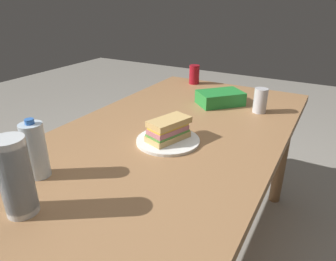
{
  "coord_description": "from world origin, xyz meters",
  "views": [
    {
      "loc": [
        -1.06,
        -0.58,
        1.26
      ],
      "look_at": [
        -0.12,
        -0.04,
        0.77
      ],
      "focal_mm": 32.25,
      "sensor_mm": 36.0,
      "label": 1
    }
  ],
  "objects_px": {
    "paper_plate": "(168,141)",
    "sandwich": "(168,129)",
    "soda_can_silver": "(260,101)",
    "plastic_cup_stack": "(16,177)",
    "dining_table": "(173,147)",
    "chip_bag": "(220,98)",
    "water_bottle_tall": "(35,150)",
    "soda_can_red": "(194,74)"
  },
  "relations": [
    {
      "from": "paper_plate",
      "to": "sandwich",
      "type": "relative_size",
      "value": 1.25
    },
    {
      "from": "sandwich",
      "to": "soda_can_silver",
      "type": "xyz_separation_m",
      "value": [
        0.51,
        -0.23,
        0.01
      ]
    },
    {
      "from": "plastic_cup_stack",
      "to": "dining_table",
      "type": "bearing_deg",
      "value": -7.56
    },
    {
      "from": "chip_bag",
      "to": "plastic_cup_stack",
      "type": "relative_size",
      "value": 1.04
    },
    {
      "from": "water_bottle_tall",
      "to": "chip_bag",
      "type": "bearing_deg",
      "value": -15.23
    },
    {
      "from": "sandwich",
      "to": "soda_can_red",
      "type": "distance_m",
      "value": 0.88
    },
    {
      "from": "paper_plate",
      "to": "dining_table",
      "type": "bearing_deg",
      "value": 18.83
    },
    {
      "from": "dining_table",
      "to": "sandwich",
      "type": "height_order",
      "value": "sandwich"
    },
    {
      "from": "sandwich",
      "to": "paper_plate",
      "type": "bearing_deg",
      "value": -171.44
    },
    {
      "from": "soda_can_red",
      "to": "water_bottle_tall",
      "type": "bearing_deg",
      "value": -178.35
    },
    {
      "from": "dining_table",
      "to": "chip_bag",
      "type": "bearing_deg",
      "value": -7.89
    },
    {
      "from": "paper_plate",
      "to": "chip_bag",
      "type": "distance_m",
      "value": 0.53
    },
    {
      "from": "paper_plate",
      "to": "soda_can_silver",
      "type": "relative_size",
      "value": 2.08
    },
    {
      "from": "dining_table",
      "to": "water_bottle_tall",
      "type": "xyz_separation_m",
      "value": [
        -0.54,
        0.2,
        0.18
      ]
    },
    {
      "from": "dining_table",
      "to": "plastic_cup_stack",
      "type": "xyz_separation_m",
      "value": [
        -0.68,
        0.09,
        0.2
      ]
    },
    {
      "from": "soda_can_red",
      "to": "paper_plate",
      "type": "bearing_deg",
      "value": -161.59
    },
    {
      "from": "dining_table",
      "to": "soda_can_silver",
      "type": "distance_m",
      "value": 0.5
    },
    {
      "from": "paper_plate",
      "to": "chip_bag",
      "type": "height_order",
      "value": "chip_bag"
    },
    {
      "from": "sandwich",
      "to": "chip_bag",
      "type": "relative_size",
      "value": 0.88
    },
    {
      "from": "plastic_cup_stack",
      "to": "soda_can_silver",
      "type": "height_order",
      "value": "plastic_cup_stack"
    },
    {
      "from": "dining_table",
      "to": "plastic_cup_stack",
      "type": "relative_size",
      "value": 7.42
    },
    {
      "from": "paper_plate",
      "to": "soda_can_red",
      "type": "relative_size",
      "value": 2.08
    },
    {
      "from": "sandwich",
      "to": "chip_bag",
      "type": "distance_m",
      "value": 0.53
    },
    {
      "from": "plastic_cup_stack",
      "to": "chip_bag",
      "type": "bearing_deg",
      "value": -7.68
    },
    {
      "from": "chip_bag",
      "to": "plastic_cup_stack",
      "type": "height_order",
      "value": "plastic_cup_stack"
    },
    {
      "from": "soda_can_silver",
      "to": "water_bottle_tall",
      "type": "bearing_deg",
      "value": 153.17
    },
    {
      "from": "sandwich",
      "to": "water_bottle_tall",
      "type": "height_order",
      "value": "water_bottle_tall"
    },
    {
      "from": "chip_bag",
      "to": "water_bottle_tall",
      "type": "height_order",
      "value": "water_bottle_tall"
    },
    {
      "from": "soda_can_red",
      "to": "soda_can_silver",
      "type": "relative_size",
      "value": 1.0
    },
    {
      "from": "chip_bag",
      "to": "plastic_cup_stack",
      "type": "bearing_deg",
      "value": 35.0
    },
    {
      "from": "chip_bag",
      "to": "water_bottle_tall",
      "type": "xyz_separation_m",
      "value": [
        -0.95,
        0.26,
        0.06
      ]
    },
    {
      "from": "dining_table",
      "to": "soda_can_silver",
      "type": "xyz_separation_m",
      "value": [
        0.4,
        -0.27,
        0.15
      ]
    },
    {
      "from": "water_bottle_tall",
      "to": "soda_can_red",
      "type": "bearing_deg",
      "value": 1.65
    },
    {
      "from": "soda_can_red",
      "to": "plastic_cup_stack",
      "type": "relative_size",
      "value": 0.55
    },
    {
      "from": "plastic_cup_stack",
      "to": "soda_can_silver",
      "type": "bearing_deg",
      "value": -18.52
    },
    {
      "from": "soda_can_red",
      "to": "soda_can_silver",
      "type": "distance_m",
      "value": 0.6
    },
    {
      "from": "soda_can_red",
      "to": "chip_bag",
      "type": "bearing_deg",
      "value": -135.8
    },
    {
      "from": "sandwich",
      "to": "water_bottle_tall",
      "type": "distance_m",
      "value": 0.49
    },
    {
      "from": "dining_table",
      "to": "sandwich",
      "type": "distance_m",
      "value": 0.18
    },
    {
      "from": "dining_table",
      "to": "water_bottle_tall",
      "type": "height_order",
      "value": "water_bottle_tall"
    },
    {
      "from": "chip_bag",
      "to": "soda_can_silver",
      "type": "relative_size",
      "value": 1.89
    },
    {
      "from": "sandwich",
      "to": "soda_can_red",
      "type": "relative_size",
      "value": 1.66
    }
  ]
}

